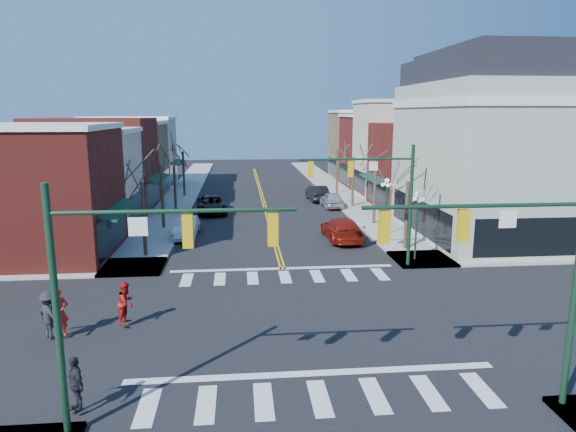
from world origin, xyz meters
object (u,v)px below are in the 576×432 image
object	(u,v)px
pedestrian_red_a	(59,312)
pedestrian_red_b	(126,303)
car_left_mid	(186,228)
car_right_near	(342,229)
lamppost_corner	(417,214)
car_left_far	(212,205)
car_right_far	(317,193)
pedestrian_dark_b	(50,315)
victorian_corner	(503,145)
car_right_mid	(332,200)
pedestrian_dark_a	(76,383)
lamppost_midblock	(386,197)
car_left_near	(186,227)

from	to	relation	value
pedestrian_red_a	pedestrian_red_b	world-z (taller)	pedestrian_red_a
car_left_mid	car_right_near	world-z (taller)	car_right_near
lamppost_corner	car_left_far	distance (m)	21.44
car_right_far	pedestrian_dark_b	world-z (taller)	pedestrian_dark_b
pedestrian_dark_b	victorian_corner	bearing A→B (deg)	-108.78
car_left_far	car_right_near	xyz separation A→B (m)	(9.76, -11.02, 0.03)
victorian_corner	car_right_near	size ratio (longest dim) A/B	2.57
car_right_mid	car_right_far	xyz separation A→B (m)	(-0.82, 3.93, 0.05)
victorian_corner	car_right_far	bearing A→B (deg)	123.46
victorian_corner	pedestrian_dark_a	bearing A→B (deg)	-138.91
car_right_far	car_right_near	bearing A→B (deg)	83.67
car_right_mid	lamppost_midblock	bearing A→B (deg)	96.40
pedestrian_red_a	pedestrian_dark_b	world-z (taller)	pedestrian_red_a
pedestrian_red_a	pedestrian_dark_a	size ratio (longest dim) A/B	1.15
victorian_corner	car_left_mid	xyz separation A→B (m)	(-22.90, 1.59, -5.92)
lamppost_midblock	car_left_far	size ratio (longest dim) A/B	0.78
lamppost_corner	pedestrian_dark_a	distance (m)	21.66
victorian_corner	pedestrian_red_a	xyz separation A→B (m)	(-26.21, -15.36, -5.52)
car_right_mid	car_right_far	world-z (taller)	car_right_far
victorian_corner	lamppost_midblock	bearing A→B (deg)	176.55
lamppost_midblock	pedestrian_red_b	xyz separation A→B (m)	(-15.50, -14.85, -1.90)
lamppost_midblock	pedestrian_red_a	world-z (taller)	lamppost_midblock
car_right_near	car_right_far	bearing A→B (deg)	-94.61
car_left_far	car_right_near	size ratio (longest dim) A/B	1.00
car_left_near	pedestrian_red_b	xyz separation A→B (m)	(-0.90, -16.48, 0.38)
car_left_near	car_left_far	world-z (taller)	car_left_far
car_left_near	car_right_near	xyz separation A→B (m)	(11.20, -2.36, 0.13)
lamppost_corner	car_left_near	distance (m)	16.87
pedestrian_dark_b	car_right_far	bearing A→B (deg)	-75.11
pedestrian_dark_a	pedestrian_dark_b	distance (m)	5.90
car_left_near	pedestrian_dark_b	world-z (taller)	pedestrian_dark_b
car_right_near	car_left_near	bearing A→B (deg)	-13.85
pedestrian_red_b	car_right_mid	bearing A→B (deg)	-10.99
car_left_mid	car_right_mid	xyz separation A→B (m)	(12.80, 10.99, 0.02)
car_left_mid	pedestrian_dark_a	size ratio (longest dim) A/B	2.59
victorian_corner	car_right_mid	distance (m)	17.18
lamppost_midblock	pedestrian_dark_b	size ratio (longest dim) A/B	2.22
lamppost_midblock	car_right_far	world-z (taller)	lamppost_midblock
victorian_corner	car_left_near	world-z (taller)	victorian_corner
lamppost_corner	pedestrian_red_a	world-z (taller)	lamppost_corner
lamppost_corner	car_right_far	bearing A→B (deg)	96.62
car_right_mid	pedestrian_dark_b	world-z (taller)	pedestrian_dark_b
car_right_near	car_left_far	bearing A→B (deg)	-50.38
car_left_far	pedestrian_dark_b	distance (m)	26.82
pedestrian_red_a	pedestrian_dark_a	xyz separation A→B (m)	(2.28, -5.50, -0.13)
pedestrian_red_a	car_right_far	bearing A→B (deg)	50.96
victorian_corner	lamppost_midblock	world-z (taller)	victorian_corner
victorian_corner	pedestrian_dark_b	size ratio (longest dim) A/B	7.30
car_right_far	pedestrian_red_b	bearing A→B (deg)	63.69
car_left_near	car_right_far	world-z (taller)	car_right_far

